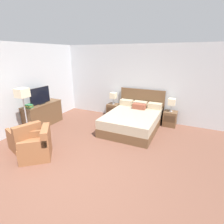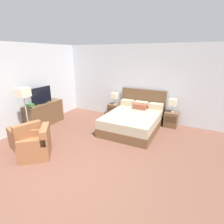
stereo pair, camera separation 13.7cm
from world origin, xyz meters
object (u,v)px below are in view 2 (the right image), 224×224
Objects in this scene: bed at (133,120)px; floor_lamp at (24,97)px; nightstand_left at (114,110)px; table_lamp_right at (173,103)px; armchair_companion at (37,146)px; table_lamp_left at (115,96)px; book_small_top at (30,104)px; nightstand_right at (171,119)px; dresser at (44,113)px; tv at (41,96)px; book_blue_cover at (30,105)px; armchair_by_window at (26,138)px; book_red_cover at (31,106)px.

floor_lamp is (-2.65, -1.96, 0.94)m from bed.
table_lamp_right reaches higher than nightstand_left.
table_lamp_right reaches higher than armchair_companion.
table_lamp_left is 2.21× the size of book_small_top.
dresser is at bearing -155.53° from nightstand_right.
armchair_companion is at bearing -31.00° from floor_lamp.
bed is at bearing 20.29° from tv.
nightstand_left is 3.30m from floor_lamp.
book_blue_cover is at bearing -91.05° from dresser.
tv is 0.54× the size of floor_lamp.
table_lamp_left is 0.32× the size of dresser.
dresser is at bearing 108.06° from floor_lamp.
nightstand_right is at bearing -0.04° from table_lamp_left.
floor_lamp reaches higher than nightstand_left.
nightstand_right is 0.60× the size of armchair_by_window.
dresser is 2.12m from armchair_companion.
floor_lamp is (0.30, -0.40, 0.41)m from book_blue_cover.
book_small_top reaches higher than armchair_by_window.
dresser reaches higher than nightstand_left.
book_small_top is 0.62m from floor_lamp.
tv is (-4.03, -1.87, 0.20)m from table_lamp_right.
book_blue_cover is 0.03m from book_small_top.
nightstand_right is at bearing 36.21° from floor_lamp.
nightstand_left is at bearing -90.00° from table_lamp_left.
bed is at bearing -144.44° from table_lamp_right.
nightstand_right is 4.71m from book_blue_cover.
nightstand_left is at bearing 180.00° from nightstand_right.
nightstand_left is at bearing 51.65° from book_red_cover.
table_lamp_left is 2.11× the size of book_red_cover.
book_red_cover is at bearing -90.22° from tv.
dresser is 0.66m from tv.
bed is 4.07× the size of nightstand_right.
bed reaches higher than book_red_cover.
armchair_by_window is (-3.23, -3.25, 0.02)m from nightstand_right.
table_lamp_left is 2.99m from book_red_cover.
nightstand_left and nightstand_right have the same top height.
nightstand_left is 0.65× the size of tv.
table_lamp_left reaches higher than book_red_cover.
tv reaches higher than armchair_by_window.
bed reaches higher than armchair_by_window.
table_lamp_left is 0.56× the size of tv.
armchair_by_window is (0.81, -0.90, -0.53)m from book_red_cover.
nightstand_right is at bearing 45.16° from armchair_by_window.
book_blue_cover reaches higher than book_red_cover.
tv is 2.23m from armchair_companion.
floor_lamp is (-3.74, -2.74, 0.98)m from nightstand_right.
armchair_companion is at bearing -127.59° from table_lamp_right.
armchair_companion is (-2.63, -3.41, 0.02)m from nightstand_right.
book_small_top is (-0.01, 0.00, 0.06)m from book_red_cover.
book_red_cover is (-2.95, -1.57, 0.50)m from bed.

